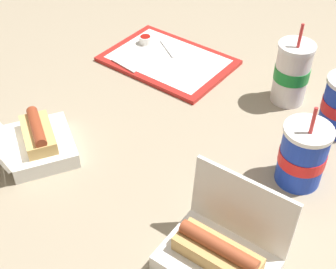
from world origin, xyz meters
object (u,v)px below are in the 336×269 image
(clamshell_hotdog_back, at_px, (34,141))
(clamshell_hotdog_front, at_px, (220,255))
(soda_cup_corner, at_px, (292,73))
(food_tray, at_px, (168,61))
(plastic_fork, at_px, (168,48))
(soda_cup_front, at_px, (303,155))
(ketchup_cup, at_px, (145,40))

(clamshell_hotdog_back, xyz_separation_m, clamshell_hotdog_front, (0.50, 0.11, -0.00))
(clamshell_hotdog_front, relative_size, soda_cup_corner, 1.03)
(food_tray, bearing_deg, plastic_fork, 140.52)
(soda_cup_front, bearing_deg, clamshell_hotdog_front, -80.59)
(ketchup_cup, xyz_separation_m, soda_cup_front, (0.68, -0.10, 0.05))
(food_tray, relative_size, ketchup_cup, 10.44)
(clamshell_hotdog_front, bearing_deg, food_tray, 147.27)
(ketchup_cup, distance_m, soda_cup_front, 0.69)
(ketchup_cup, bearing_deg, clamshell_hotdog_back, -66.24)
(plastic_fork, bearing_deg, soda_cup_corner, 32.39)
(food_tray, xyz_separation_m, clamshell_hotdog_front, (0.61, -0.39, 0.03))
(clamshell_hotdog_back, relative_size, soda_cup_front, 1.17)
(plastic_fork, distance_m, clamshell_hotdog_front, 0.78)
(plastic_fork, height_order, clamshell_hotdog_front, clamshell_hotdog_front)
(ketchup_cup, distance_m, plastic_fork, 0.08)
(food_tray, bearing_deg, ketchup_cup, 177.67)
(food_tray, xyz_separation_m, clamshell_hotdog_back, (0.11, -0.50, 0.03))
(plastic_fork, xyz_separation_m, soda_cup_corner, (0.40, 0.09, 0.07))
(food_tray, bearing_deg, clamshell_hotdog_front, -32.73)
(clamshell_hotdog_front, xyz_separation_m, soda_cup_front, (-0.05, 0.30, 0.03))
(clamshell_hotdog_front, bearing_deg, soda_cup_corner, 116.28)
(plastic_fork, bearing_deg, clamshell_hotdog_front, -13.83)
(ketchup_cup, relative_size, plastic_fork, 0.36)
(plastic_fork, xyz_separation_m, clamshell_hotdog_front, (0.65, -0.43, 0.03))
(clamshell_hotdog_front, distance_m, soda_cup_corner, 0.58)
(clamshell_hotdog_front, distance_m, soda_cup_front, 0.30)
(food_tray, xyz_separation_m, ketchup_cup, (-0.12, 0.00, 0.02))
(clamshell_hotdog_back, distance_m, soda_cup_corner, 0.68)
(food_tray, distance_m, ketchup_cup, 0.12)
(plastic_fork, relative_size, clamshell_hotdog_front, 0.46)
(plastic_fork, relative_size, soda_cup_front, 0.53)
(ketchup_cup, bearing_deg, plastic_fork, 22.52)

